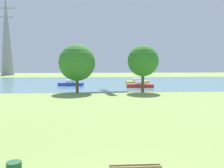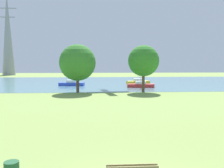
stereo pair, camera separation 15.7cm
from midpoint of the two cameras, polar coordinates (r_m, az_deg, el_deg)
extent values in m
plane|color=#7F994C|center=(30.97, -1.23, -3.60)|extent=(160.00, 160.00, 0.00)
cube|color=slate|center=(58.79, -2.44, 0.40)|extent=(140.00, 40.00, 0.02)
cube|color=yellow|center=(54.53, 5.84, 0.36)|extent=(5.02, 2.57, 0.60)
cube|color=white|center=(54.49, 5.84, 0.94)|extent=(2.01, 1.49, 0.50)
cylinder|color=silver|center=(54.37, 5.87, 3.68)|extent=(0.10, 0.10, 5.72)
cube|color=blue|center=(50.55, -8.76, -0.02)|extent=(4.97, 2.20, 0.60)
cube|color=white|center=(50.51, -8.77, 0.60)|extent=(1.94, 1.36, 0.50)
cylinder|color=silver|center=(50.38, -8.81, 4.08)|extent=(0.10, 0.10, 6.62)
cube|color=red|center=(47.06, 6.39, -0.35)|extent=(4.94, 2.03, 0.60)
cube|color=white|center=(47.01, 6.39, 0.32)|extent=(1.91, 1.29, 0.50)
cylinder|color=silver|center=(46.87, 6.43, 3.95)|extent=(0.10, 0.10, 6.46)
cylinder|color=brown|center=(39.27, -7.42, 0.02)|extent=(0.44, 0.44, 2.55)
sphere|color=#34792A|center=(39.13, -7.47, 4.68)|extent=(5.45, 5.45, 5.45)
cylinder|color=brown|center=(39.62, 6.99, 0.46)|extent=(0.44, 0.44, 3.09)
sphere|color=#307927|center=(39.51, 7.03, 5.07)|extent=(4.69, 4.69, 4.69)
cone|color=gray|center=(98.74, -21.83, 10.21)|extent=(4.40, 4.40, 28.82)
cube|color=gray|center=(99.97, -21.99, 15.15)|extent=(6.40, 0.30, 0.30)
cube|color=gray|center=(99.46, -21.94, 13.45)|extent=(5.20, 0.30, 0.30)
camera|label=1|loc=(0.08, -89.83, 0.01)|focal=41.71mm
camera|label=2|loc=(0.08, 90.17, -0.01)|focal=41.71mm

